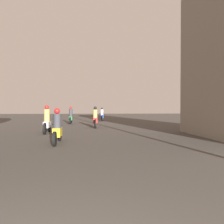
# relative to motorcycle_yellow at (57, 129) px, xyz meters

# --- Properties ---
(motorcycle_yellow) EXTENTS (0.60, 2.00, 1.45)m
(motorcycle_yellow) POSITION_rel_motorcycle_yellow_xyz_m (0.00, 0.00, 0.00)
(motorcycle_yellow) COLOR black
(motorcycle_yellow) RESTS_ON ground_plane
(motorcycle_silver) EXTENTS (0.60, 1.99, 1.63)m
(motorcycle_silver) POSITION_rel_motorcycle_yellow_xyz_m (-1.16, 3.91, 0.05)
(motorcycle_silver) COLOR black
(motorcycle_silver) RESTS_ON ground_plane
(motorcycle_red) EXTENTS (0.60, 2.12, 1.59)m
(motorcycle_red) POSITION_rel_motorcycle_yellow_xyz_m (1.73, 7.40, 0.04)
(motorcycle_red) COLOR black
(motorcycle_red) RESTS_ON ground_plane
(motorcycle_green) EXTENTS (0.60, 2.00, 1.64)m
(motorcycle_green) POSITION_rel_motorcycle_yellow_xyz_m (-0.48, 11.86, 0.06)
(motorcycle_green) COLOR black
(motorcycle_green) RESTS_ON ground_plane
(motorcycle_blue) EXTENTS (0.60, 2.03, 1.55)m
(motorcycle_blue) POSITION_rel_motorcycle_yellow_xyz_m (2.72, 16.25, 0.03)
(motorcycle_blue) COLOR black
(motorcycle_blue) RESTS_ON ground_plane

